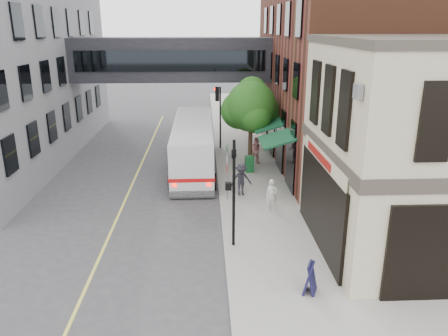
{
  "coord_description": "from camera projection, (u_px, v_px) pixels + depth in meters",
  "views": [
    {
      "loc": [
        -0.71,
        -14.2,
        8.84
      ],
      "look_at": [
        0.08,
        3.7,
        2.95
      ],
      "focal_mm": 35.0,
      "sensor_mm": 36.0,
      "label": 1
    }
  ],
  "objects": [
    {
      "name": "ground",
      "position": [
        226.0,
        274.0,
        16.27
      ],
      "size": [
        120.0,
        120.0,
        0.0
      ],
      "primitive_type": "plane",
      "color": "#38383A",
      "rests_on": "ground"
    },
    {
      "name": "sidewalk_main",
      "position": [
        245.0,
        161.0,
        29.62
      ],
      "size": [
        4.0,
        60.0,
        0.15
      ],
      "primitive_type": "cube",
      "color": "gray",
      "rests_on": "ground"
    },
    {
      "name": "brick_building",
      "position": [
        366.0,
        54.0,
        28.74
      ],
      "size": [
        13.76,
        18.0,
        14.0
      ],
      "color": "#562B1B",
      "rests_on": "ground"
    },
    {
      "name": "skyway_bridge",
      "position": [
        172.0,
        59.0,
        31.2
      ],
      "size": [
        14.0,
        3.18,
        3.0
      ],
      "color": "black",
      "rests_on": "ground"
    },
    {
      "name": "traffic_signal_near",
      "position": [
        233.0,
        181.0,
        17.25
      ],
      "size": [
        0.44,
        0.22,
        4.6
      ],
      "color": "black",
      "rests_on": "sidewalk_main"
    },
    {
      "name": "traffic_signal_far",
      "position": [
        218.0,
        105.0,
        31.37
      ],
      "size": [
        0.53,
        0.28,
        4.5
      ],
      "color": "black",
      "rests_on": "sidewalk_main"
    },
    {
      "name": "street_sign_pole",
      "position": [
        227.0,
        167.0,
        22.32
      ],
      "size": [
        0.08,
        0.75,
        3.0
      ],
      "color": "gray",
      "rests_on": "sidewalk_main"
    },
    {
      "name": "street_tree",
      "position": [
        251.0,
        106.0,
        27.68
      ],
      "size": [
        3.8,
        3.2,
        5.6
      ],
      "color": "#382619",
      "rests_on": "sidewalk_main"
    },
    {
      "name": "lane_marking",
      "position": [
        133.0,
        183.0,
        25.55
      ],
      "size": [
        0.12,
        40.0,
        0.01
      ],
      "primitive_type": "cube",
      "color": "#D8CC4C",
      "rests_on": "ground"
    },
    {
      "name": "bus",
      "position": [
        193.0,
        143.0,
        27.83
      ],
      "size": [
        2.74,
        11.04,
        2.97
      ],
      "color": "silver",
      "rests_on": "ground"
    },
    {
      "name": "pedestrian_a",
      "position": [
        272.0,
        195.0,
        21.34
      ],
      "size": [
        0.62,
        0.46,
        1.56
      ],
      "primitive_type": "imported",
      "rotation": [
        0.0,
        0.0,
        -0.17
      ],
      "color": "silver",
      "rests_on": "sidewalk_main"
    },
    {
      "name": "pedestrian_b",
      "position": [
        257.0,
        151.0,
        28.31
      ],
      "size": [
        0.93,
        0.76,
        1.79
      ],
      "primitive_type": "imported",
      "rotation": [
        0.0,
        0.0,
        0.1
      ],
      "color": "tan",
      "rests_on": "sidewalk_main"
    },
    {
      "name": "pedestrian_c",
      "position": [
        241.0,
        180.0,
        23.14
      ],
      "size": [
        1.25,
        0.88,
        1.75
      ],
      "primitive_type": "imported",
      "rotation": [
        0.0,
        0.0,
        0.22
      ],
      "color": "black",
      "rests_on": "sidewalk_main"
    },
    {
      "name": "newspaper_box",
      "position": [
        249.0,
        164.0,
        26.96
      ],
      "size": [
        0.54,
        0.49,
        1.02
      ],
      "primitive_type": "cube",
      "rotation": [
        0.0,
        0.0,
        0.08
      ],
      "color": "#145928",
      "rests_on": "sidewalk_main"
    },
    {
      "name": "sandwich_board",
      "position": [
        310.0,
        278.0,
        14.74
      ],
      "size": [
        0.6,
        0.72,
        1.09
      ],
      "primitive_type": "cube",
      "rotation": [
        0.0,
        0.0,
        -0.4
      ],
      "color": "black",
      "rests_on": "sidewalk_main"
    }
  ]
}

